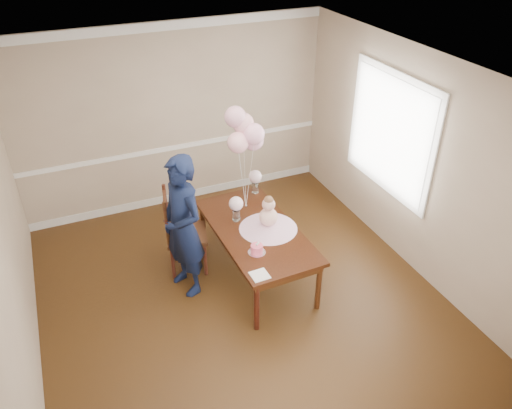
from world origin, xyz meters
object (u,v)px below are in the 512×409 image
at_px(birthday_cake, 257,249).
at_px(woman, 183,227).
at_px(dining_table_top, 256,231).
at_px(dining_chair_seat, 187,235).

distance_m(birthday_cake, woman, 0.88).
bearing_deg(woman, birthday_cake, 34.44).
bearing_deg(dining_table_top, woman, 170.70).
distance_m(dining_chair_seat, woman, 0.54).
xyz_separation_m(birthday_cake, dining_chair_seat, (-0.56, 0.90, -0.25)).
height_order(dining_chair_seat, woman, woman).
distance_m(birthday_cake, dining_chair_seat, 1.09).
relative_size(dining_chair_seat, woman, 0.28).
bearing_deg(dining_table_top, dining_chair_seat, 145.32).
xyz_separation_m(dining_table_top, woman, (-0.85, 0.12, 0.21)).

